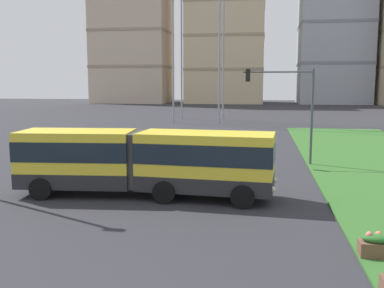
{
  "coord_description": "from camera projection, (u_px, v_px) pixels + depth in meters",
  "views": [
    {
      "loc": [
        4.02,
        -6.34,
        5.2
      ],
      "look_at": [
        0.64,
        14.89,
        2.2
      ],
      "focal_mm": 41.04,
      "sensor_mm": 36.0,
      "label": 1
    }
  ],
  "objects": [
    {
      "name": "articulated_bus",
      "position": [
        145.0,
        161.0,
        20.12
      ],
      "size": [
        12.0,
        3.15,
        3.0
      ],
      "color": "yellow",
      "rests_on": "ground"
    },
    {
      "name": "apartment_tower_westcentre",
      "position": [
        226.0,
        23.0,
        113.39
      ],
      "size": [
        19.84,
        16.42,
        41.26
      ],
      "color": "beige",
      "rests_on": "ground"
    },
    {
      "name": "car_white_van",
      "position": [
        105.0,
        152.0,
        28.51
      ],
      "size": [
        4.56,
        2.37,
        1.58
      ],
      "color": "silver",
      "rests_on": "ground"
    },
    {
      "name": "apartment_tower_centre",
      "position": [
        336.0,
        7.0,
        109.33
      ],
      "size": [
        17.32,
        15.87,
        48.2
      ],
      "color": "#9EA3AD",
      "rests_on": "ground"
    },
    {
      "name": "traffic_light_far_right",
      "position": [
        289.0,
        99.0,
        27.6
      ],
      "size": [
        4.42,
        0.28,
        6.09
      ],
      "color": "#474C51",
      "rests_on": "ground"
    },
    {
      "name": "flower_planter_2",
      "position": [
        379.0,
        245.0,
        13.03
      ],
      "size": [
        1.1,
        0.56,
        0.74
      ],
      "color": "brown",
      "rests_on": "grass_median"
    }
  ]
}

